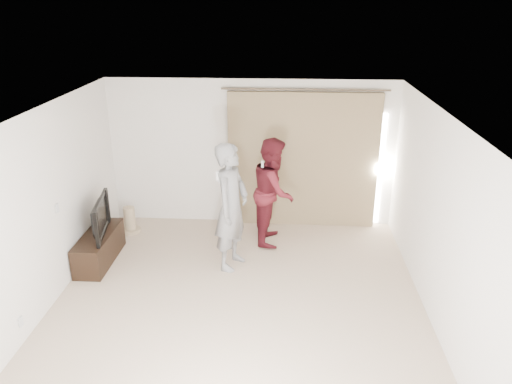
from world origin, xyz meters
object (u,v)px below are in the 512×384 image
tv_console (99,248)px  tv (95,217)px  person_man (231,207)px  person_woman (274,191)px

tv_console → tv: tv is taller
person_man → person_woman: size_ratio=1.09×
tv_console → person_man: bearing=0.3°
tv → person_woman: size_ratio=0.55×
tv_console → tv: size_ratio=1.24×
person_woman → person_man: bearing=-123.9°
tv_console → person_man: (2.08, 0.01, 0.74)m
tv_console → tv: 0.52m
tv → person_woman: (2.68, 0.90, 0.14)m
tv_console → tv: bearing=0.0°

